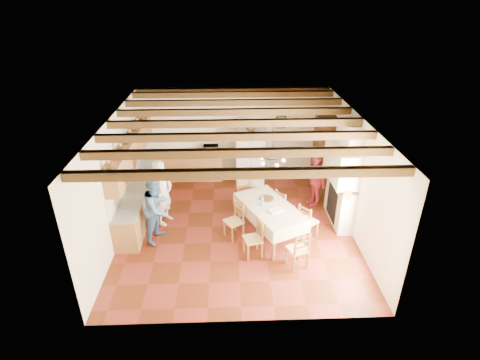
% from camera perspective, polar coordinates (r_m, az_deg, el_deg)
% --- Properties ---
extents(floor, '(6.00, 6.50, 0.02)m').
position_cam_1_polar(floor, '(10.21, -0.50, -7.09)').
color(floor, '#501E0C').
rests_on(floor, ground).
extents(ceiling, '(6.00, 6.50, 0.02)m').
position_cam_1_polar(ceiling, '(8.87, -0.58, 9.27)').
color(ceiling, white).
rests_on(ceiling, ground).
extents(wall_back, '(6.00, 0.02, 3.00)m').
position_cam_1_polar(wall_back, '(12.44, -0.98, 7.24)').
color(wall_back, '#EDE0C9').
rests_on(wall_back, ground).
extents(wall_front, '(6.00, 0.02, 3.00)m').
position_cam_1_polar(wall_front, '(6.69, 0.30, -12.07)').
color(wall_front, '#EDE0C9').
rests_on(wall_front, ground).
extents(wall_left, '(0.02, 6.50, 3.00)m').
position_cam_1_polar(wall_left, '(9.84, -18.34, 0.19)').
color(wall_left, '#EDE0C9').
rests_on(wall_left, ground).
extents(wall_right, '(0.02, 6.50, 3.00)m').
position_cam_1_polar(wall_right, '(9.98, 17.01, 0.78)').
color(wall_right, '#EDE0C9').
rests_on(wall_right, ground).
extents(ceiling_beams, '(6.00, 6.30, 0.16)m').
position_cam_1_polar(ceiling_beams, '(8.90, -0.58, 8.66)').
color(ceiling_beams, '#362511').
rests_on(ceiling_beams, ground).
extents(lower_cabinets_left, '(0.60, 4.30, 0.86)m').
position_cam_1_polar(lower_cabinets_left, '(11.14, -14.70, -2.25)').
color(lower_cabinets_left, brown).
rests_on(lower_cabinets_left, ground).
extents(lower_cabinets_back, '(2.30, 0.60, 0.86)m').
position_cam_1_polar(lower_cabinets_back, '(12.63, -7.96, 2.03)').
color(lower_cabinets_back, brown).
rests_on(lower_cabinets_back, ground).
extents(countertop_left, '(0.62, 4.30, 0.04)m').
position_cam_1_polar(countertop_left, '(10.94, -14.98, -0.19)').
color(countertop_left, slate).
rests_on(countertop_left, lower_cabinets_left).
extents(countertop_back, '(2.34, 0.62, 0.04)m').
position_cam_1_polar(countertop_back, '(12.45, -8.09, 3.90)').
color(countertop_back, slate).
rests_on(countertop_back, lower_cabinets_back).
extents(backsplash_left, '(0.03, 4.30, 0.60)m').
position_cam_1_polar(backsplash_left, '(10.87, -16.64, 1.29)').
color(backsplash_left, silver).
rests_on(backsplash_left, ground).
extents(backsplash_back, '(2.30, 0.03, 0.60)m').
position_cam_1_polar(backsplash_back, '(12.59, -8.07, 5.75)').
color(backsplash_back, silver).
rests_on(backsplash_back, ground).
extents(upper_cabinets, '(0.35, 4.20, 0.70)m').
position_cam_1_polar(upper_cabinets, '(10.57, -16.26, 4.48)').
color(upper_cabinets, brown).
rests_on(upper_cabinets, ground).
extents(fireplace, '(0.56, 1.60, 2.80)m').
position_cam_1_polar(fireplace, '(10.10, 15.05, 0.75)').
color(fireplace, beige).
rests_on(fireplace, ground).
extents(wall_picture, '(0.34, 0.03, 0.42)m').
position_cam_1_polar(wall_picture, '(12.42, 6.26, 8.76)').
color(wall_picture, '#2E2414').
rests_on(wall_picture, ground).
extents(refrigerator, '(0.97, 0.84, 1.79)m').
position_cam_1_polar(refrigerator, '(12.11, 1.72, 3.56)').
color(refrigerator, white).
rests_on(refrigerator, floor).
extents(hutch, '(0.64, 1.36, 2.41)m').
position_cam_1_polar(hutch, '(11.83, 12.63, 3.95)').
color(hutch, '#321D0E').
rests_on(hutch, floor).
extents(dining_table, '(1.79, 2.27, 0.88)m').
position_cam_1_polar(dining_table, '(9.46, 4.54, -4.40)').
color(dining_table, beige).
rests_on(dining_table, floor).
extents(chandelier, '(0.47, 0.47, 0.03)m').
position_cam_1_polar(chandelier, '(8.79, 4.89, 3.71)').
color(chandelier, black).
rests_on(chandelier, ground).
extents(chair_left_near, '(0.49, 0.50, 0.96)m').
position_cam_1_polar(chair_left_near, '(8.93, 1.97, -8.88)').
color(chair_left_near, brown).
rests_on(chair_left_near, floor).
extents(chair_left_far, '(0.57, 0.57, 0.96)m').
position_cam_1_polar(chair_left_far, '(9.54, -0.99, -6.25)').
color(chair_left_far, brown).
rests_on(chair_left_far, floor).
extents(chair_right_near, '(0.58, 0.58, 0.96)m').
position_cam_1_polar(chair_right_near, '(9.71, 10.30, -6.10)').
color(chair_right_near, brown).
rests_on(chair_right_near, floor).
extents(chair_right_far, '(0.57, 0.57, 0.96)m').
position_cam_1_polar(chair_right_far, '(10.25, 6.81, -3.90)').
color(chair_right_far, brown).
rests_on(chair_right_far, floor).
extents(chair_end_near, '(0.54, 0.52, 0.96)m').
position_cam_1_polar(chair_end_near, '(8.71, 8.77, -10.27)').
color(chair_end_near, brown).
rests_on(chair_end_near, floor).
extents(chair_end_far, '(0.55, 0.54, 0.96)m').
position_cam_1_polar(chair_end_far, '(10.52, 0.94, -2.81)').
color(chair_end_far, brown).
rests_on(chair_end_far, floor).
extents(person_man, '(0.64, 0.78, 1.84)m').
position_cam_1_polar(person_man, '(10.13, -11.65, -1.85)').
color(person_man, white).
rests_on(person_man, floor).
extents(person_woman_blue, '(0.93, 1.04, 1.77)m').
position_cam_1_polar(person_woman_blue, '(9.50, -12.48, -4.24)').
color(person_woman_blue, '#3E6494').
rests_on(person_woman_blue, floor).
extents(person_woman_red, '(0.64, 0.98, 1.54)m').
position_cam_1_polar(person_woman_red, '(11.05, 11.40, -0.12)').
color(person_woman_red, '#BF2F40').
rests_on(person_woman_red, floor).
extents(microwave, '(0.49, 0.34, 0.27)m').
position_cam_1_polar(microwave, '(12.33, -4.45, 4.65)').
color(microwave, silver).
rests_on(microwave, countertop_back).
extents(fridge_vase, '(0.33, 0.33, 0.33)m').
position_cam_1_polar(fridge_vase, '(11.72, 1.66, 8.30)').
color(fridge_vase, '#321D0E').
rests_on(fridge_vase, refrigerator).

